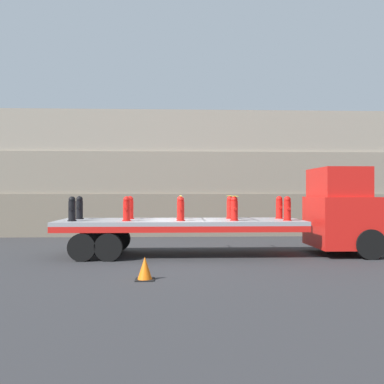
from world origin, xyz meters
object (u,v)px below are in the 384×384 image
Objects in this scene: fire_hydrant_red_near_2 at (181,209)px; fire_hydrant_red_near_1 at (127,209)px; fire_hydrant_red_far_4 at (279,208)px; traffic_cone at (145,269)px; fire_hydrant_black_near_0 at (72,209)px; fire_hydrant_red_near_3 at (234,209)px; flatbed_trailer at (163,227)px; fire_hydrant_black_far_0 at (80,208)px; fire_hydrant_red_far_1 at (130,208)px; fire_hydrant_red_far_2 at (180,208)px; truck_cab at (345,212)px; fire_hydrant_red_near_4 at (287,209)px; fire_hydrant_red_far_3 at (230,208)px.

fire_hydrant_red_near_1 is at bearing 180.00° from fire_hydrant_red_near_2.
fire_hydrant_red_far_4 is 1.42× the size of traffic_cone.
fire_hydrant_black_near_0 is 1.00× the size of fire_hydrant_red_near_3.
flatbed_trailer is at bearing 25.20° from fire_hydrant_red_near_1.
fire_hydrant_black_far_0 is 1.00× the size of fire_hydrant_red_far_4.
fire_hydrant_black_far_0 is at bearing 90.00° from fire_hydrant_black_near_0.
fire_hydrant_red_far_1 and fire_hydrant_red_far_4 have the same top height.
fire_hydrant_red_far_2 is 5.10m from traffic_cone.
truck_cab is 2.32m from fire_hydrant_red_far_4.
fire_hydrant_black_far_0 reaches higher than traffic_cone.
truck_cab is at bearing -4.18° from fire_hydrant_red_far_1.
fire_hydrant_red_far_4 is (5.50, 0.00, 0.00)m from fire_hydrant_red_far_1.
truck_cab is 7.76m from fire_hydrant_red_far_1.
fire_hydrant_red_near_2 is 1.00× the size of fire_hydrant_red_near_3.
truck_cab reaches higher than fire_hydrant_red_far_1.
fire_hydrant_red_far_4 reaches higher than flatbed_trailer.
traffic_cone is at bearing -141.49° from fire_hydrant_red_near_4.
fire_hydrant_red_far_2 is (0.63, 0.57, 0.65)m from flatbed_trailer.
fire_hydrant_black_near_0 is 3.84m from fire_hydrant_red_far_2.
fire_hydrant_red_far_2 is (3.67, 1.13, 0.00)m from fire_hydrant_black_near_0.
truck_cab is at bearing -7.91° from fire_hydrant_red_far_3.
fire_hydrant_red_near_1 reaches higher than flatbed_trailer.
fire_hydrant_black_far_0 and fire_hydrant_red_near_4 have the same top height.
fire_hydrant_red_far_1 and fire_hydrant_red_near_3 have the same top height.
fire_hydrant_red_near_1 is at bearing -168.36° from fire_hydrant_red_far_4.
fire_hydrant_red_far_2 is at bearing 148.28° from fire_hydrant_red_near_3.
fire_hydrant_red_far_2 is 1.00× the size of fire_hydrant_red_far_3.
fire_hydrant_red_far_4 is at bearing 90.00° from fire_hydrant_red_near_4.
fire_hydrant_red_near_1 and fire_hydrant_red_near_3 have the same top height.
fire_hydrant_red_far_4 is (5.50, 1.13, 0.00)m from fire_hydrant_red_near_1.
truck_cab is 3.70× the size of fire_hydrant_red_far_3.
fire_hydrant_red_near_4 is at bearing 0.00° from fire_hydrant_red_near_3.
truck_cab is 3.70× the size of fire_hydrant_black_near_0.
fire_hydrant_red_far_2 is at bearing 0.00° from fire_hydrant_black_far_0.
traffic_cone is (2.70, -3.68, -1.38)m from fire_hydrant_black_near_0.
truck_cab reaches higher than traffic_cone.
fire_hydrant_black_near_0 is at bearing -168.36° from fire_hydrant_red_far_3.
fire_hydrant_black_far_0 is at bearing 171.22° from fire_hydrant_red_near_4.
fire_hydrant_red_far_1 is (-7.74, 0.57, 0.15)m from truck_cab.
fire_hydrant_red_near_1 is at bearing -154.80° from flatbed_trailer.
fire_hydrant_red_far_2 is at bearing 174.53° from truck_cab.
fire_hydrant_black_far_0 is 7.42m from fire_hydrant_red_near_4.
fire_hydrant_black_far_0 is at bearing 180.00° from fire_hydrant_red_far_3.
fire_hydrant_red_far_3 is at bearing 148.28° from fire_hydrant_red_near_4.
fire_hydrant_red_far_1 is at bearing 100.25° from traffic_cone.
fire_hydrant_red_near_2 is 1.42× the size of traffic_cone.
fire_hydrant_red_far_4 is at bearing 0.00° from fire_hydrant_red_far_3.
fire_hydrant_red_near_3 is 1.13m from fire_hydrant_red_far_3.
flatbed_trailer is 2.61m from fire_hydrant_red_near_3.
fire_hydrant_red_far_4 is (4.29, 0.57, 0.65)m from flatbed_trailer.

